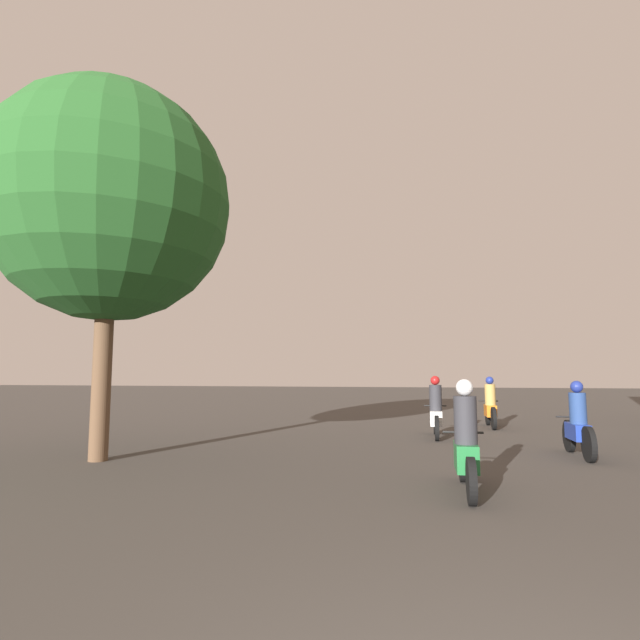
{
  "coord_description": "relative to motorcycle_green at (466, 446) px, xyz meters",
  "views": [
    {
      "loc": [
        -0.72,
        -1.84,
        1.67
      ],
      "look_at": [
        -4.32,
        15.8,
        3.6
      ],
      "focal_mm": 28.0,
      "sensor_mm": 36.0,
      "label": 1
    }
  ],
  "objects": [
    {
      "name": "motorcycle_orange",
      "position": [
        1.47,
        8.97,
        -0.01
      ],
      "size": [
        0.6,
        2.09,
        1.57
      ],
      "rotation": [
        0.0,
        0.0,
        -0.08
      ],
      "color": "black",
      "rests_on": "ground_plane"
    },
    {
      "name": "motorcycle_white",
      "position": [
        -0.26,
        6.16,
        -0.0
      ],
      "size": [
        0.6,
        2.07,
        1.61
      ],
      "rotation": [
        0.0,
        0.0,
        0.03
      ],
      "color": "black",
      "rests_on": "ground_plane"
    },
    {
      "name": "motorcycle_green",
      "position": [
        0.0,
        0.0,
        0.0
      ],
      "size": [
        0.6,
        2.04,
        1.59
      ],
      "rotation": [
        0.0,
        0.0,
        -0.07
      ],
      "color": "black",
      "rests_on": "ground_plane"
    },
    {
      "name": "motorcycle_blue",
      "position": [
        2.47,
        3.57,
        -0.03
      ],
      "size": [
        0.6,
        1.98,
        1.52
      ],
      "rotation": [
        0.0,
        0.0,
        -0.17
      ],
      "color": "black",
      "rests_on": "ground_plane"
    },
    {
      "name": "street_tree",
      "position": [
        -6.73,
        1.26,
        4.46
      ],
      "size": [
        4.81,
        4.81,
        7.52
      ],
      "color": "brown",
      "rests_on": "ground_plane"
    }
  ]
}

